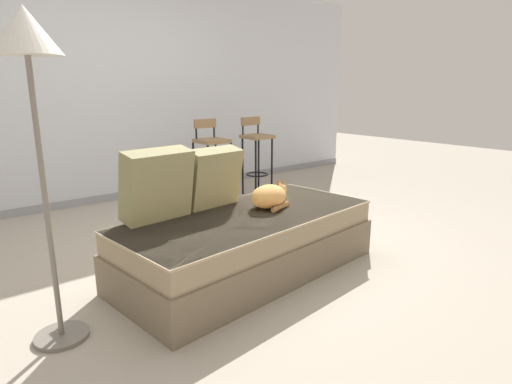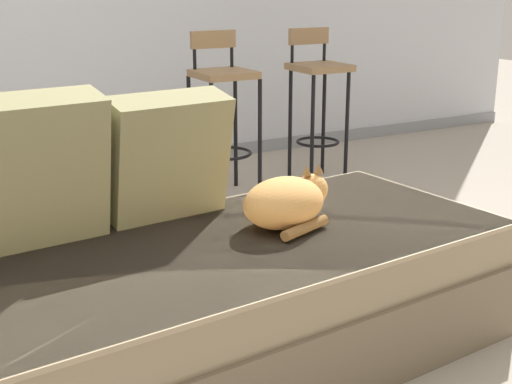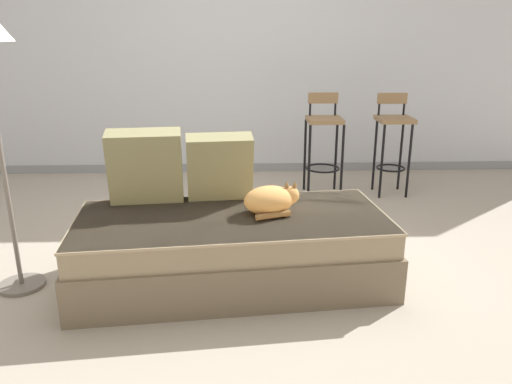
{
  "view_description": "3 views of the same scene",
  "coord_description": "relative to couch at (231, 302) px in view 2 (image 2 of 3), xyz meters",
  "views": [
    {
      "loc": [
        -1.79,
        -2.68,
        1.32
      ],
      "look_at": [
        0.15,
        -0.3,
        0.56
      ],
      "focal_mm": 30.0,
      "sensor_mm": 36.0,
      "label": 1
    },
    {
      "loc": [
        -0.97,
        -2.32,
        1.26
      ],
      "look_at": [
        0.15,
        -0.3,
        0.56
      ],
      "focal_mm": 50.0,
      "sensor_mm": 36.0,
      "label": 2
    },
    {
      "loc": [
        0.04,
        -3.25,
        1.51
      ],
      "look_at": [
        0.15,
        -0.3,
        0.56
      ],
      "focal_mm": 35.0,
      "sensor_mm": 36.0,
      "label": 3
    }
  ],
  "objects": [
    {
      "name": "bar_stool_by_doorway",
      "position": [
        1.51,
        1.75,
        0.37
      ],
      "size": [
        0.32,
        0.32,
        0.95
      ],
      "color": "black",
      "rests_on": "ground"
    },
    {
      "name": "cat",
      "position": [
        0.24,
        0.05,
        0.3
      ],
      "size": [
        0.38,
        0.34,
        0.2
      ],
      "color": "tan",
      "rests_on": "couch"
    },
    {
      "name": "ground_plane",
      "position": [
        0.0,
        0.4,
        -0.22
      ],
      "size": [
        16.0,
        16.0,
        0.0
      ],
      "primitive_type": "plane",
      "color": "#A89E8E",
      "rests_on": "ground"
    },
    {
      "name": "wall_baseboard_trim",
      "position": [
        0.0,
        2.6,
        -0.18
      ],
      "size": [
        8.0,
        0.02,
        0.09
      ],
      "primitive_type": "cube",
      "color": "gray",
      "rests_on": "ground"
    },
    {
      "name": "throw_pillow_middle",
      "position": [
        -0.08,
        0.32,
        0.44
      ],
      "size": [
        0.45,
        0.27,
        0.45
      ],
      "color": "#847F56",
      "rests_on": "couch"
    },
    {
      "name": "throw_pillow_corner",
      "position": [
        -0.56,
        0.28,
        0.46
      ],
      "size": [
        0.49,
        0.29,
        0.49
      ],
      "color": "#847F56",
      "rests_on": "couch"
    },
    {
      "name": "bar_stool_near_window",
      "position": [
        0.85,
        1.75,
        0.35
      ],
      "size": [
        0.33,
        0.33,
        0.96
      ],
      "color": "black",
      "rests_on": "ground"
    },
    {
      "name": "couch",
      "position": [
        0.0,
        0.0,
        0.0
      ],
      "size": [
        1.99,
        1.05,
        0.44
      ],
      "color": "#766750",
      "rests_on": "ground"
    }
  ]
}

